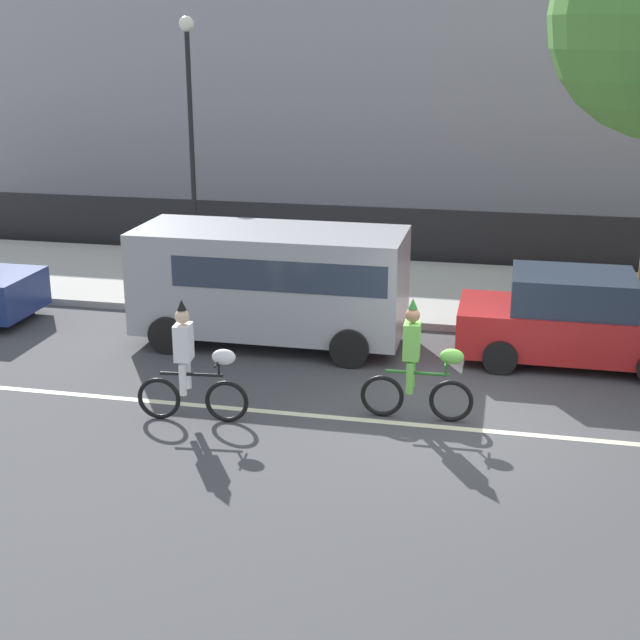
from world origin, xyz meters
TOP-DOWN VIEW (x-y plane):
  - ground_plane at (0.00, 0.00)m, footprint 80.00×80.00m
  - road_centre_line at (0.00, -0.50)m, footprint 36.00×0.14m
  - sidewalk_curb at (0.00, 6.50)m, footprint 60.00×5.00m
  - fence_line at (0.00, 9.40)m, footprint 40.00×0.08m
  - building_backdrop at (-3.29, 18.00)m, footprint 28.00×8.00m
  - parade_cyclist_zebra at (-3.84, -1.04)m, footprint 1.72×0.50m
  - parade_cyclist_lime at (-0.53, -0.27)m, footprint 1.72×0.50m
  - parked_van_grey at (-3.56, 2.70)m, footprint 5.00×2.22m
  - parked_car_red at (1.91, 2.79)m, footprint 4.10×1.92m
  - street_lamp_post at (-7.16, 8.32)m, footprint 0.36×0.36m

SIDE VIEW (x-z plane):
  - ground_plane at x=0.00m, z-range 0.00..0.00m
  - road_centre_line at x=0.00m, z-range 0.00..0.01m
  - sidewalk_curb at x=0.00m, z-range 0.00..0.15m
  - fence_line at x=0.00m, z-range 0.00..1.40m
  - parked_car_red at x=1.91m, z-range -0.04..1.60m
  - parade_cyclist_zebra at x=-3.84m, z-range -0.12..1.80m
  - parade_cyclist_lime at x=-0.53m, z-range -0.12..1.80m
  - parked_van_grey at x=-3.56m, z-range 0.19..2.37m
  - building_backdrop at x=-3.29m, z-range 0.00..6.83m
  - street_lamp_post at x=-7.16m, z-range 1.06..6.92m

